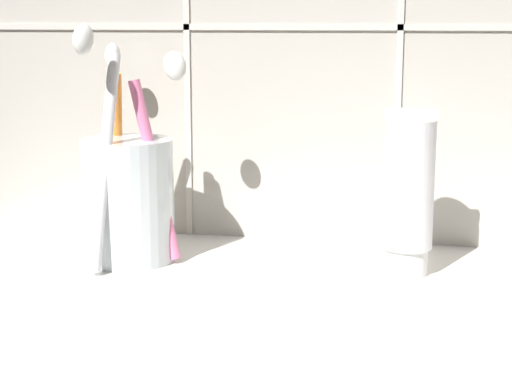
{
  "coord_description": "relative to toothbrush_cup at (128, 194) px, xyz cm",
  "views": [
    {
      "loc": [
        2.93,
        -54.55,
        20.53
      ],
      "look_at": [
        -7.61,
        2.85,
        8.66
      ],
      "focal_mm": 60.0,
      "sensor_mm": 36.0,
      "label": 1
    }
  ],
  "objects": [
    {
      "name": "toothpaste_tube",
      "position": [
        21.3,
        0.02,
        0.76
      ],
      "size": [
        3.84,
        3.65,
        12.27
      ],
      "color": "white",
      "rests_on": "sink_counter"
    },
    {
      "name": "sink_counter",
      "position": [
        18.43,
        -7.11,
        -6.27
      ],
      "size": [
        70.5,
        32.71,
        2.0
      ],
      "primitive_type": "cube",
      "color": "silver",
      "rests_on": "ground"
    },
    {
      "name": "toothbrush_cup",
      "position": [
        0.0,
        0.0,
        0.0
      ],
      "size": [
        8.7,
        12.19,
        18.38
      ],
      "color": "silver",
      "rests_on": "sink_counter"
    }
  ]
}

